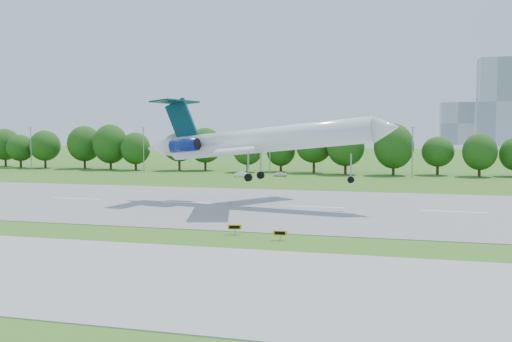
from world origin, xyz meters
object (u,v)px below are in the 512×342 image
object	(u,v)px
taxi_sign_left	(280,233)
service_vehicle_b	(280,174)
airliner	(255,140)
service_vehicle_a	(243,174)

from	to	relation	value
taxi_sign_left	service_vehicle_b	xyz separation A→B (m)	(-17.11, 80.01, -0.20)
airliner	service_vehicle_a	xyz separation A→B (m)	(-16.11, 49.57, -9.41)
service_vehicle_a	airliner	bearing A→B (deg)	-173.95
service_vehicle_a	service_vehicle_b	bearing A→B (deg)	-76.59
taxi_sign_left	service_vehicle_b	distance (m)	81.82
taxi_sign_left	service_vehicle_b	world-z (taller)	service_vehicle_b
taxi_sign_left	service_vehicle_a	size ratio (longest dim) A/B	0.38
airliner	service_vehicle_b	distance (m)	54.99
service_vehicle_a	service_vehicle_b	world-z (taller)	service_vehicle_a
airliner	service_vehicle_b	bearing A→B (deg)	106.91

